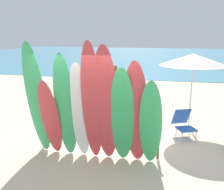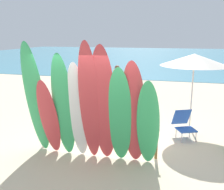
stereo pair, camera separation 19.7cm
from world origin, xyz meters
name	(u,v)px [view 2 (the right image)]	position (x,y,z in m)	size (l,w,h in m)	color
ground	(153,73)	(0.00, 14.00, 0.00)	(60.00, 60.00, 0.00)	beige
ocean_water	(166,56)	(0.00, 30.71, 0.01)	(60.00, 40.00, 0.02)	teal
surfboard_rack	(97,130)	(0.00, 0.00, 0.59)	(3.08, 0.07, 0.76)	brown
surfboard_green_0	(36,100)	(-1.36, -0.49, 1.39)	(0.51, 0.08, 2.83)	#38B266
surfboard_red_1	(49,118)	(-1.03, -0.50, 0.97)	(0.48, 0.08, 2.00)	#D13D42
surfboard_green_2	(64,107)	(-0.63, -0.51, 1.27)	(0.50, 0.06, 2.59)	#38B266
surfboard_white_3	(78,112)	(-0.29, -0.47, 1.18)	(0.46, 0.07, 2.39)	white
surfboard_red_4	(90,104)	(0.02, -0.55, 1.41)	(0.47, 0.08, 2.87)	#D13D42
surfboard_red_5	(104,106)	(0.33, -0.51, 1.37)	(0.57, 0.07, 2.79)	#D13D42
surfboard_green_6	(120,117)	(0.69, -0.46, 1.14)	(0.55, 0.06, 2.32)	#38B266
surfboard_red_7	(134,114)	(1.00, -0.44, 1.21)	(0.56, 0.06, 2.46)	#D13D42
surfboard_green_8	(148,125)	(1.32, -0.49, 1.02)	(0.50, 0.06, 2.09)	#38B266
beachgoer_near_rack	(117,81)	(-0.70, 5.06, 0.93)	(0.42, 0.51, 1.61)	brown
beachgoer_photographing	(107,85)	(-0.75, 3.57, 1.00)	(0.61, 0.38, 1.73)	#9E704C
beach_chair_striped	(184,123)	(2.12, 1.54, 0.43)	(0.75, 0.85, 0.81)	#B7B7BC
beach_umbrella	(194,60)	(2.33, 2.42, 2.16)	(2.06, 2.06, 2.34)	silver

